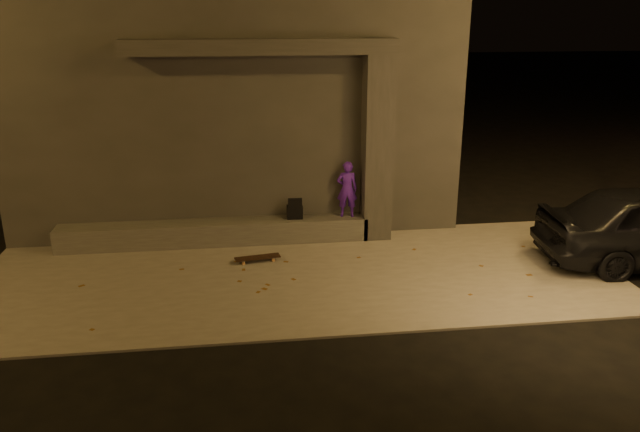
{
  "coord_description": "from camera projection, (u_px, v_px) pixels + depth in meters",
  "views": [
    {
      "loc": [
        -0.97,
        -7.91,
        4.41
      ],
      "look_at": [
        0.35,
        2.0,
        1.1
      ],
      "focal_mm": 35.0,
      "sensor_mm": 36.0,
      "label": 1
    }
  ],
  "objects": [
    {
      "name": "sidewalk",
      "position": [
        300.0,
        276.0,
        10.83
      ],
      "size": [
        11.0,
        4.4,
        0.04
      ],
      "primitive_type": "cube",
      "color": "slate",
      "rests_on": "ground"
    },
    {
      "name": "ground",
      "position": [
        314.0,
        333.0,
        8.95
      ],
      "size": [
        120.0,
        120.0,
        0.0
      ],
      "primitive_type": "plane",
      "color": "black",
      "rests_on": "ground"
    },
    {
      "name": "backpack",
      "position": [
        295.0,
        211.0,
        12.29
      ],
      "size": [
        0.31,
        0.21,
        0.44
      ],
      "rotation": [
        0.0,
        0.0,
        -0.02
      ],
      "color": "black",
      "rests_on": "ledge"
    },
    {
      "name": "skateboarder",
      "position": [
        347.0,
        189.0,
        12.29
      ],
      "size": [
        0.44,
        0.32,
        1.12
      ],
      "primitive_type": "imported",
      "rotation": [
        0.0,
        0.0,
        3.01
      ],
      "color": "#4F1BB5",
      "rests_on": "ledge"
    },
    {
      "name": "canopy",
      "position": [
        261.0,
        47.0,
        11.28
      ],
      "size": [
        5.0,
        0.7,
        0.28
      ],
      "primitive_type": "cube",
      "color": "#373532",
      "rests_on": "column"
    },
    {
      "name": "skateboard",
      "position": [
        258.0,
        258.0,
        11.36
      ],
      "size": [
        0.85,
        0.35,
        0.09
      ],
      "rotation": [
        0.0,
        0.0,
        0.17
      ],
      "color": "black",
      "rests_on": "sidewalk"
    },
    {
      "name": "building",
      "position": [
        235.0,
        94.0,
        14.12
      ],
      "size": [
        9.0,
        5.1,
        5.22
      ],
      "color": "#373532",
      "rests_on": "ground"
    },
    {
      "name": "ledge",
      "position": [
        215.0,
        232.0,
        12.21
      ],
      "size": [
        6.0,
        0.55,
        0.45
      ],
      "primitive_type": "cube",
      "color": "#4B4944",
      "rests_on": "sidewalk"
    },
    {
      "name": "column",
      "position": [
        377.0,
        149.0,
        12.12
      ],
      "size": [
        0.55,
        0.55,
        3.6
      ],
      "primitive_type": "cube",
      "color": "#373532",
      "rests_on": "sidewalk"
    }
  ]
}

